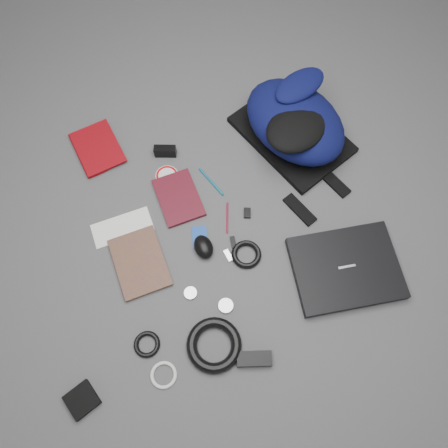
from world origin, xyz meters
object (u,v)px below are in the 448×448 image
object	(u,v)px
dvd_case	(179,198)
pouch	(82,400)
compact_camera	(165,151)
laptop	(346,268)
power_brick	(254,359)
comic_book	(116,271)
textbook_red	(78,157)
mouse	(203,247)
backpack	(295,121)

from	to	relation	value
dvd_case	pouch	distance (m)	0.79
dvd_case	compact_camera	size ratio (longest dim) A/B	2.46
laptop	power_brick	xyz separation A→B (m)	(-0.42, -0.20, -0.00)
power_brick	comic_book	bearing A→B (deg)	146.48
textbook_red	comic_book	bearing A→B (deg)	-95.23
mouse	compact_camera	bearing A→B (deg)	89.28
backpack	textbook_red	xyz separation A→B (m)	(-0.87, 0.15, -0.09)
laptop	compact_camera	bearing A→B (deg)	133.59
comic_book	dvd_case	distance (m)	0.37
laptop	mouse	distance (m)	0.52
textbook_red	mouse	distance (m)	0.65
textbook_red	pouch	xyz separation A→B (m)	(-0.14, -0.91, -0.00)
textbook_red	compact_camera	xyz separation A→B (m)	(0.35, -0.08, 0.01)
textbook_red	mouse	xyz separation A→B (m)	(0.38, -0.52, 0.01)
dvd_case	compact_camera	world-z (taller)	compact_camera
backpack	mouse	world-z (taller)	backpack
dvd_case	mouse	world-z (taller)	mouse
textbook_red	compact_camera	bearing A→B (deg)	-24.84
textbook_red	power_brick	world-z (taller)	power_brick
comic_book	dvd_case	bearing A→B (deg)	33.06
backpack	laptop	distance (m)	0.61
pouch	dvd_case	bearing A→B (deg)	52.09
mouse	comic_book	bearing A→B (deg)	173.17
comic_book	power_brick	xyz separation A→B (m)	(0.39, -0.44, 0.00)
dvd_case	comic_book	bearing A→B (deg)	-147.20
dvd_case	pouch	world-z (taller)	pouch
comic_book	compact_camera	distance (m)	0.52
dvd_case	compact_camera	xyz separation A→B (m)	(0.00, 0.21, 0.02)
textbook_red	mouse	size ratio (longest dim) A/B	2.41
laptop	comic_book	bearing A→B (deg)	169.99
laptop	pouch	bearing A→B (deg)	-164.42
laptop	power_brick	bearing A→B (deg)	-147.73
comic_book	dvd_case	world-z (taller)	comic_book
backpack	pouch	world-z (taller)	backpack
power_brick	pouch	xyz separation A→B (m)	(-0.58, 0.04, -0.00)
textbook_red	comic_book	world-z (taller)	textbook_red
backpack	laptop	size ratio (longest dim) A/B	1.32
power_brick	laptop	bearing A→B (deg)	41.16
comic_book	backpack	bearing A→B (deg)	20.02
compact_camera	pouch	xyz separation A→B (m)	(-0.48, -0.83, -0.01)
comic_book	mouse	distance (m)	0.33
backpack	pouch	distance (m)	1.27
pouch	power_brick	bearing A→B (deg)	-3.88
backpack	compact_camera	distance (m)	0.53
compact_camera	mouse	world-z (taller)	same
laptop	mouse	bearing A→B (deg)	160.66
mouse	power_brick	distance (m)	0.43
laptop	textbook_red	xyz separation A→B (m)	(-0.85, 0.75, -0.01)
mouse	pouch	xyz separation A→B (m)	(-0.52, -0.39, -0.01)
backpack	dvd_case	distance (m)	0.55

